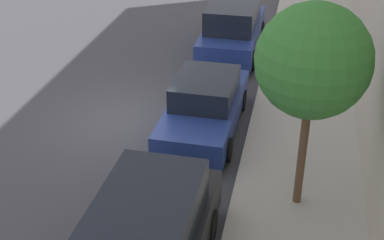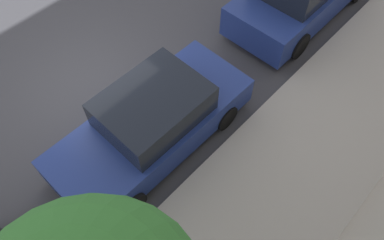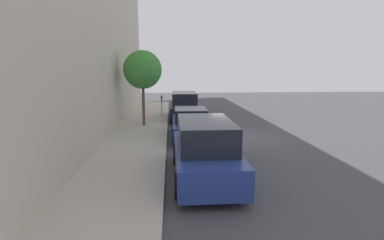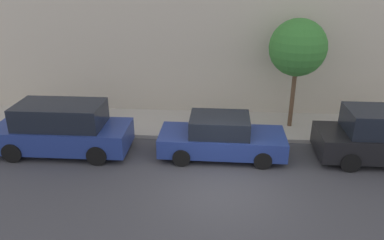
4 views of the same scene
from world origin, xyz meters
name	(u,v)px [view 2 (image 2 of 4)]	position (x,y,z in m)	size (l,w,h in m)	color
ground_plane	(90,87)	(0.00, 0.00, 0.00)	(60.00, 60.00, 0.00)	#424247
sidewalk	(248,220)	(4.95, 0.00, 0.07)	(2.90, 32.00, 0.15)	#B2ADA3
parked_sedan_second	(153,122)	(2.29, 0.05, 0.73)	(1.92, 4.53, 1.54)	navy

